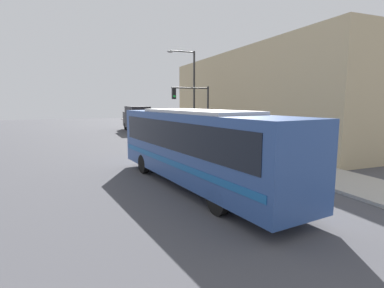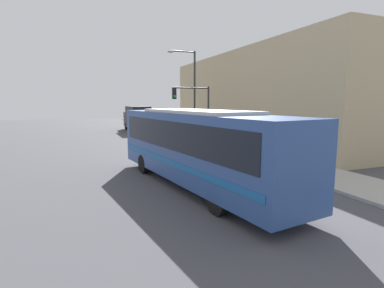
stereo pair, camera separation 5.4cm
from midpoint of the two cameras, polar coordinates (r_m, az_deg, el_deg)
name	(u,v)px [view 2 (the right image)]	position (r m, az deg, el deg)	size (l,w,h in m)	color
ground_plane	(218,193)	(12.44, 5.08, -9.27)	(120.00, 120.00, 0.00)	#47474C
sidewalk	(186,135)	(32.89, -1.06, 1.69)	(3.30, 70.00, 0.13)	#A8A399
building_facade	(255,98)	(29.28, 11.97, 8.60)	(6.00, 25.61, 8.15)	tan
city_bus	(196,143)	(12.85, 0.93, 0.16)	(4.00, 11.75, 3.36)	#2D4C8C
delivery_truck	(137,118)	(38.86, -10.47, 4.95)	(2.23, 7.19, 3.14)	black
fire_hydrant	(274,159)	(17.53, 15.49, -2.70)	(0.28, 0.37, 0.77)	#999999
traffic_light_pole	(195,105)	(24.79, 0.71, 7.52)	(3.28, 0.35, 4.83)	#2D2D2D
parking_meter	(222,137)	(22.76, 5.87, 1.28)	(0.14, 0.14, 1.33)	#2D2D2D
street_lamp	(191,88)	(28.24, -0.06, 10.54)	(2.69, 0.28, 8.17)	#2D2D2D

